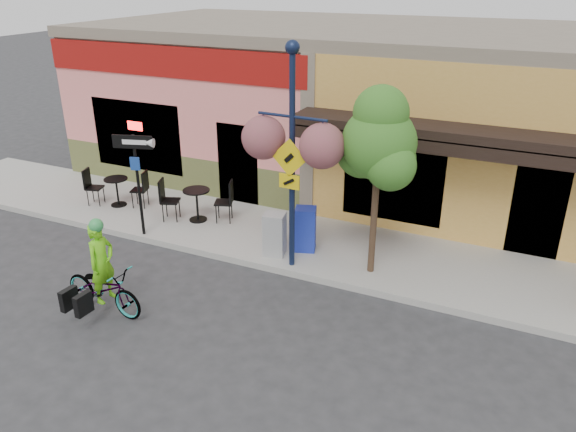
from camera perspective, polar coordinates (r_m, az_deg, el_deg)
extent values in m
plane|color=#2D2D30|center=(11.52, -0.27, -7.45)|extent=(90.00, 90.00, 0.00)
cube|color=#9E9B93|center=(13.09, 3.47, -3.03)|extent=(24.00, 3.00, 0.15)
cube|color=#A8A59E|center=(11.91, 0.86, -5.89)|extent=(24.00, 0.12, 0.15)
imported|color=maroon|center=(11.19, -18.22, -7.01)|extent=(1.83, 0.73, 0.94)
imported|color=#6AD716|center=(11.01, -18.23, -5.69)|extent=(0.41, 0.59, 1.56)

